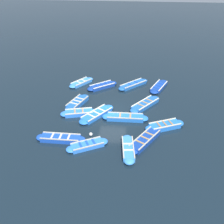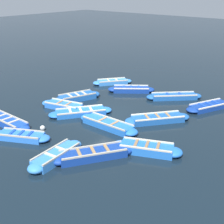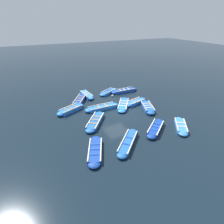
{
  "view_description": "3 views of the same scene",
  "coord_description": "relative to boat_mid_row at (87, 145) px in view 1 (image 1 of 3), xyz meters",
  "views": [
    {
      "loc": [
        1.9,
        -19.58,
        12.05
      ],
      "look_at": [
        0.07,
        -0.93,
        0.53
      ],
      "focal_mm": 42.0,
      "sensor_mm": 36.0,
      "label": 1
    },
    {
      "loc": [
        11.37,
        -13.03,
        7.34
      ],
      "look_at": [
        0.45,
        0.1,
        0.33
      ],
      "focal_mm": 50.0,
      "sensor_mm": 36.0,
      "label": 2
    },
    {
      "loc": [
        7.48,
        14.61,
        8.7
      ],
      "look_at": [
        0.68,
        0.29,
        0.19
      ],
      "focal_mm": 28.0,
      "sensor_mm": 36.0,
      "label": 3
    }
  ],
  "objects": [
    {
      "name": "ground_plane",
      "position": [
        1.31,
        5.06,
        -0.16
      ],
      "size": [
        120.0,
        120.0,
        0.0
      ],
      "primitive_type": "plane",
      "color": "black"
    },
    {
      "name": "boat_stern_in",
      "position": [
        -0.18,
        9.7,
        0.02
      ],
      "size": [
        3.19,
        2.73,
        0.4
      ],
      "color": "navy",
      "rests_on": "ground"
    },
    {
      "name": "boat_tucked",
      "position": [
        2.51,
        3.91,
        0.02
      ],
      "size": [
        3.87,
        0.93,
        0.41
      ],
      "color": "blue",
      "rests_on": "ground"
    },
    {
      "name": "boat_end_of_row",
      "position": [
        4.12,
        0.97,
        0.03
      ],
      "size": [
        2.76,
        3.71,
        0.44
      ],
      "color": "navy",
      "rests_on": "ground"
    },
    {
      "name": "boat_mid_row",
      "position": [
        0.0,
        0.0,
        0.0
      ],
      "size": [
        3.13,
        2.15,
        0.37
      ],
      "color": "blue",
      "rests_on": "ground"
    },
    {
      "name": "boat_bow_out",
      "position": [
        3.0,
        10.37,
        0.01
      ],
      "size": [
        3.29,
        3.25,
        0.39
      ],
      "color": "#1E59AD",
      "rests_on": "ground"
    },
    {
      "name": "boat_alongside",
      "position": [
        4.2,
        6.33,
        0.02
      ],
      "size": [
        3.04,
        3.59,
        0.4
      ],
      "color": "#1E59AD",
      "rests_on": "ground"
    },
    {
      "name": "boat_broadside",
      "position": [
        5.66,
        10.17,
        -0.0
      ],
      "size": [
        2.19,
        3.56,
        0.37
      ],
      "color": "navy",
      "rests_on": "ground"
    },
    {
      "name": "boat_outer_right",
      "position": [
        -1.5,
        4.27,
        0.02
      ],
      "size": [
        3.29,
        1.56,
        0.41
      ],
      "color": "blue",
      "rests_on": "ground"
    },
    {
      "name": "boat_far_corner",
      "position": [
        -2.11,
        0.57,
        0.02
      ],
      "size": [
        3.74,
        0.86,
        0.41
      ],
      "color": "#1947B7",
      "rests_on": "ground"
    },
    {
      "name": "boat_near_quay",
      "position": [
        5.71,
        2.96,
        0.04
      ],
      "size": [
        3.38,
        2.14,
        0.45
      ],
      "color": "blue",
      "rests_on": "ground"
    },
    {
      "name": "buoy_orange_near",
      "position": [
        0.03,
        1.36,
        -0.02
      ],
      "size": [
        0.28,
        0.28,
        0.28
      ],
      "primitive_type": "sphere",
      "color": "silver",
      "rests_on": "ground"
    },
    {
      "name": "boat_drifting",
      "position": [
        2.94,
        -0.19,
        0.04
      ],
      "size": [
        1.07,
        3.25,
        0.45
      ],
      "color": "#3884E0",
      "rests_on": "ground"
    },
    {
      "name": "boat_outer_left",
      "position": [
        0.06,
        4.23,
        -0.01
      ],
      "size": [
        2.95,
        3.67,
        0.36
      ],
      "color": "blue",
      "rests_on": "ground"
    },
    {
      "name": "boat_inner_gap",
      "position": [
        -2.0,
        5.97,
        0.03
      ],
      "size": [
        1.99,
        3.46,
        0.44
      ],
      "color": "#1E59AD",
      "rests_on": "ground"
    },
    {
      "name": "boat_centre",
      "position": [
        -2.51,
        10.35,
        -0.01
      ],
      "size": [
        2.5,
        3.01,
        0.36
      ],
      "color": "#3884E0",
      "rests_on": "ground"
    }
  ]
}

